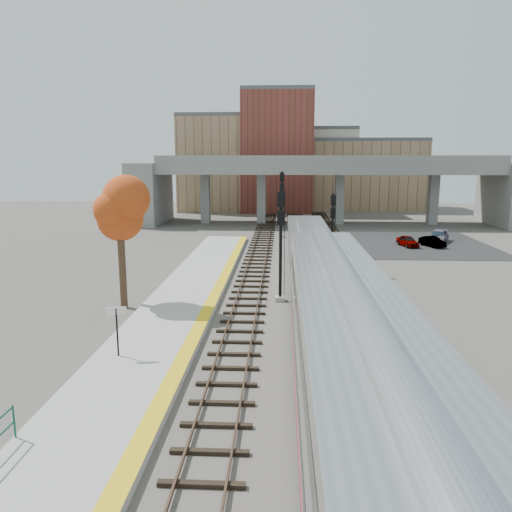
% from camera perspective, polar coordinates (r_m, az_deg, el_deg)
% --- Properties ---
extents(ground, '(160.00, 160.00, 0.00)m').
position_cam_1_polar(ground, '(27.55, 5.02, -8.16)').
color(ground, '#47423D').
rests_on(ground, ground).
extents(platform, '(4.50, 60.00, 0.35)m').
position_cam_1_polar(platform, '(28.17, -10.01, -7.47)').
color(platform, '#9E9E99').
rests_on(platform, ground).
extents(yellow_strip, '(0.70, 60.00, 0.01)m').
position_cam_1_polar(yellow_strip, '(27.76, -6.17, -7.26)').
color(yellow_strip, yellow).
rests_on(yellow_strip, platform).
extents(tracks, '(10.70, 95.00, 0.25)m').
position_cam_1_polar(tracks, '(39.58, 5.77, -2.11)').
color(tracks, black).
rests_on(tracks, ground).
extents(overpass, '(54.00, 12.00, 9.50)m').
position_cam_1_polar(overpass, '(71.33, 7.88, 8.33)').
color(overpass, slate).
rests_on(overpass, ground).
extents(buildings_far, '(43.00, 21.00, 20.60)m').
position_cam_1_polar(buildings_far, '(92.61, 4.51, 10.27)').
color(buildings_far, '#9D7D5B').
rests_on(buildings_far, ground).
extents(parking_lot, '(14.00, 18.00, 0.04)m').
position_cam_1_polar(parking_lot, '(56.77, 18.32, 1.32)').
color(parking_lot, black).
rests_on(parking_lot, ground).
extents(locomotive, '(3.02, 19.05, 4.10)m').
position_cam_1_polar(locomotive, '(36.84, 6.11, 0.39)').
color(locomotive, '#A8AAB2').
rests_on(locomotive, ground).
extents(coach, '(3.03, 25.00, 5.00)m').
position_cam_1_polar(coach, '(15.05, 10.74, -13.65)').
color(coach, '#A8AAB2').
rests_on(coach, ground).
extents(signal_mast_near, '(0.60, 0.64, 7.20)m').
position_cam_1_polar(signal_mast_near, '(31.57, 2.82, 1.10)').
color(signal_mast_near, '#9E9E99').
rests_on(signal_mast_near, ground).
extents(signal_mast_mid, '(0.60, 0.64, 6.38)m').
position_cam_1_polar(signal_mast_mid, '(40.48, 8.69, 2.38)').
color(signal_mast_mid, '#9E9E99').
rests_on(signal_mast_mid, ground).
extents(signal_mast_far, '(0.60, 0.64, 7.65)m').
position_cam_1_polar(signal_mast_far, '(58.09, 2.94, 5.94)').
color(signal_mast_far, '#9E9E99').
rests_on(signal_mast_far, ground).
extents(station_sign, '(0.89, 0.23, 2.27)m').
position_cam_1_polar(station_sign, '(23.11, -15.64, -7.17)').
color(station_sign, black).
rests_on(station_sign, platform).
extents(tree, '(3.60, 3.60, 8.16)m').
position_cam_1_polar(tree, '(30.92, -15.35, 5.10)').
color(tree, '#382619').
rests_on(tree, ground).
extents(car_a, '(1.99, 3.51, 1.12)m').
position_cam_1_polar(car_a, '(54.52, 16.95, 1.64)').
color(car_a, '#99999E').
rests_on(car_a, parking_lot).
extents(car_b, '(2.26, 3.44, 1.07)m').
position_cam_1_polar(car_b, '(55.10, 19.50, 1.56)').
color(car_b, '#99999E').
rests_on(car_b, parking_lot).
extents(car_c, '(3.53, 4.70, 1.27)m').
position_cam_1_polar(car_c, '(58.40, 20.10, 2.12)').
color(car_c, '#99999E').
rests_on(car_c, parking_lot).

